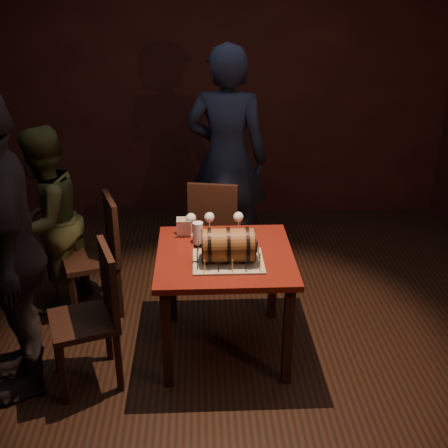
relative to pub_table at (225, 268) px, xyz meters
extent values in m
plane|color=black|center=(-0.06, -0.02, -0.64)|extent=(5.00, 5.00, 0.00)
cube|color=black|center=(-0.06, 2.48, 0.76)|extent=(5.00, 0.04, 2.80)
cube|color=#4A110C|center=(0.00, 0.00, 0.09)|extent=(0.90, 0.90, 0.04)
cube|color=black|center=(-0.38, -0.38, -0.29)|extent=(0.06, 0.06, 0.71)
cube|color=black|center=(0.38, -0.38, -0.29)|extent=(0.06, 0.06, 0.71)
cube|color=black|center=(-0.38, 0.38, -0.29)|extent=(0.06, 0.06, 0.71)
cube|color=black|center=(0.38, 0.38, -0.29)|extent=(0.06, 0.06, 0.71)
cube|color=gray|center=(0.02, -0.12, 0.12)|extent=(0.45, 0.35, 0.01)
cylinder|color=brown|center=(0.02, -0.12, 0.23)|extent=(0.32, 0.21, 0.21)
cylinder|color=black|center=(-0.10, -0.12, 0.23)|extent=(0.02, 0.23, 0.23)
cylinder|color=black|center=(0.02, -0.12, 0.23)|extent=(0.02, 0.23, 0.23)
cylinder|color=black|center=(0.13, -0.12, 0.23)|extent=(0.02, 0.23, 0.23)
cylinder|color=black|center=(-0.15, -0.12, 0.23)|extent=(0.01, 0.21, 0.21)
cylinder|color=black|center=(0.18, -0.12, 0.23)|extent=(0.01, 0.21, 0.21)
cylinder|color=black|center=(-0.17, -0.12, 0.23)|extent=(0.04, 0.02, 0.02)
sphere|color=black|center=(-0.19, -0.12, 0.23)|extent=(0.03, 0.03, 0.03)
cylinder|color=#DCC683|center=(-0.14, -0.26, 0.16)|extent=(0.01, 0.01, 0.08)
cylinder|color=black|center=(-0.14, -0.26, 0.21)|extent=(0.00, 0.00, 0.01)
cylinder|color=black|center=(-0.05, -0.26, 0.16)|extent=(0.01, 0.01, 0.08)
cylinder|color=black|center=(-0.05, -0.26, 0.21)|extent=(0.00, 0.00, 0.01)
cylinder|color=#DCC683|center=(0.03, -0.26, 0.16)|extent=(0.01, 0.01, 0.08)
cylinder|color=black|center=(0.03, -0.26, 0.21)|extent=(0.00, 0.00, 0.01)
cylinder|color=black|center=(0.12, -0.26, 0.16)|extent=(0.01, 0.01, 0.08)
cylinder|color=black|center=(0.12, -0.26, 0.21)|extent=(0.00, 0.00, 0.01)
cylinder|color=#DCC683|center=(0.20, -0.26, 0.16)|extent=(0.01, 0.01, 0.08)
cylinder|color=black|center=(0.20, -0.26, 0.21)|extent=(0.00, 0.00, 0.01)
cylinder|color=black|center=(0.21, -0.19, 0.16)|extent=(0.01, 0.01, 0.08)
cylinder|color=black|center=(0.21, -0.19, 0.21)|extent=(0.00, 0.00, 0.01)
cylinder|color=#DCC683|center=(0.21, -0.10, 0.16)|extent=(0.01, 0.01, 0.08)
cylinder|color=black|center=(0.21, -0.10, 0.21)|extent=(0.00, 0.00, 0.01)
cylinder|color=black|center=(0.21, -0.02, 0.16)|extent=(0.01, 0.01, 0.08)
cylinder|color=black|center=(0.21, -0.02, 0.21)|extent=(0.00, 0.00, 0.01)
cylinder|color=#DCC683|center=(0.17, 0.03, 0.16)|extent=(0.01, 0.01, 0.08)
cylinder|color=black|center=(0.17, 0.03, 0.21)|extent=(0.00, 0.00, 0.01)
cylinder|color=black|center=(0.08, 0.03, 0.16)|extent=(0.01, 0.01, 0.08)
cylinder|color=black|center=(0.08, 0.03, 0.21)|extent=(0.00, 0.00, 0.01)
cylinder|color=#DCC683|center=(0.00, 0.03, 0.16)|extent=(0.01, 0.01, 0.08)
cylinder|color=black|center=(0.00, 0.03, 0.21)|extent=(0.00, 0.00, 0.01)
cylinder|color=black|center=(-0.09, 0.03, 0.16)|extent=(0.01, 0.01, 0.08)
cylinder|color=black|center=(-0.09, 0.03, 0.21)|extent=(0.00, 0.00, 0.01)
cylinder|color=#DCC683|center=(-0.17, 0.03, 0.16)|extent=(0.01, 0.01, 0.08)
cylinder|color=black|center=(-0.17, 0.03, 0.21)|extent=(0.00, 0.00, 0.01)
cylinder|color=black|center=(-0.18, -0.05, 0.16)|extent=(0.01, 0.01, 0.08)
cylinder|color=black|center=(-0.18, -0.05, 0.21)|extent=(0.00, 0.00, 0.01)
cylinder|color=#DCC683|center=(-0.18, -0.14, 0.16)|extent=(0.01, 0.01, 0.08)
cylinder|color=black|center=(-0.18, -0.14, 0.21)|extent=(0.00, 0.00, 0.01)
cylinder|color=black|center=(-0.18, -0.22, 0.16)|extent=(0.01, 0.01, 0.08)
cylinder|color=black|center=(-0.18, -0.22, 0.21)|extent=(0.00, 0.00, 0.01)
cylinder|color=silver|center=(-0.22, 0.31, 0.11)|extent=(0.06, 0.06, 0.01)
cylinder|color=silver|center=(-0.22, 0.31, 0.16)|extent=(0.01, 0.01, 0.09)
sphere|color=silver|center=(-0.22, 0.31, 0.23)|extent=(0.07, 0.07, 0.07)
sphere|color=#591114|center=(-0.22, 0.31, 0.23)|extent=(0.05, 0.05, 0.05)
cylinder|color=silver|center=(-0.09, 0.32, 0.11)|extent=(0.06, 0.06, 0.01)
cylinder|color=silver|center=(-0.09, 0.32, 0.16)|extent=(0.01, 0.01, 0.09)
sphere|color=silver|center=(-0.09, 0.32, 0.23)|extent=(0.07, 0.07, 0.07)
cylinder|color=silver|center=(0.11, 0.32, 0.11)|extent=(0.06, 0.06, 0.01)
cylinder|color=silver|center=(0.11, 0.32, 0.16)|extent=(0.01, 0.01, 0.09)
sphere|color=silver|center=(0.11, 0.32, 0.23)|extent=(0.07, 0.07, 0.07)
sphere|color=#BF594C|center=(0.11, 0.32, 0.23)|extent=(0.05, 0.05, 0.05)
cylinder|color=silver|center=(-0.18, 0.17, 0.18)|extent=(0.07, 0.07, 0.15)
cylinder|color=#9E5414|center=(-0.18, 0.17, 0.17)|extent=(0.06, 0.06, 0.11)
cylinder|color=white|center=(-0.18, 0.17, 0.23)|extent=(0.06, 0.06, 0.02)
cube|color=black|center=(-0.03, 1.02, -0.19)|extent=(0.47, 0.47, 0.04)
cube|color=black|center=(0.17, 1.16, -0.43)|extent=(0.04, 0.04, 0.43)
cube|color=black|center=(-0.16, 1.22, -0.43)|extent=(0.04, 0.04, 0.43)
cube|color=black|center=(0.11, 0.82, -0.43)|extent=(0.04, 0.04, 0.43)
cube|color=black|center=(-0.22, 0.89, -0.43)|extent=(0.04, 0.04, 0.43)
cube|color=black|center=(-0.06, 0.84, 0.06)|extent=(0.40, 0.11, 0.46)
cube|color=black|center=(-1.00, 0.53, -0.19)|extent=(0.51, 0.51, 0.04)
cube|color=black|center=(-1.21, 0.64, -0.43)|extent=(0.04, 0.04, 0.43)
cube|color=black|center=(-1.11, 0.32, -0.43)|extent=(0.04, 0.04, 0.43)
cube|color=black|center=(-0.89, 0.75, -0.43)|extent=(0.04, 0.04, 0.43)
cube|color=black|center=(-0.78, 0.43, -0.43)|extent=(0.04, 0.04, 0.43)
cube|color=black|center=(-0.83, 0.59, 0.06)|extent=(0.17, 0.39, 0.46)
cube|color=black|center=(-0.90, -0.31, -0.19)|extent=(0.51, 0.51, 0.04)
cube|color=black|center=(-1.12, -0.20, -0.43)|extent=(0.04, 0.04, 0.43)
cube|color=black|center=(-1.01, -0.52, -0.43)|extent=(0.04, 0.04, 0.43)
cube|color=black|center=(-0.80, -0.09, -0.43)|extent=(0.04, 0.04, 0.43)
cube|color=black|center=(-0.68, -0.41, -0.43)|extent=(0.04, 0.04, 0.43)
cube|color=black|center=(-0.73, -0.25, 0.06)|extent=(0.17, 0.39, 0.46)
imported|color=#191E32|center=(0.08, 1.36, 0.33)|extent=(0.78, 0.59, 1.95)
imported|color=#3D3F1F|center=(-1.33, 0.65, 0.08)|extent=(0.79, 0.87, 1.45)
imported|color=black|center=(-1.31, -0.29, 0.32)|extent=(0.81, 1.21, 1.91)
camera|label=1|loc=(-0.15, -3.29, 1.79)|focal=45.00mm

